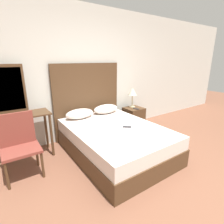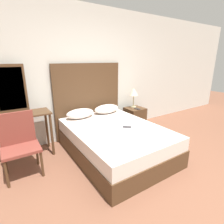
{
  "view_description": "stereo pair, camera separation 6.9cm",
  "coord_description": "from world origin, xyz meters",
  "views": [
    {
      "loc": [
        -1.75,
        -1.09,
        1.66
      ],
      "look_at": [
        -0.08,
        1.34,
        0.77
      ],
      "focal_mm": 28.0,
      "sensor_mm": 36.0,
      "label": 1
    },
    {
      "loc": [
        -1.69,
        -1.12,
        1.66
      ],
      "look_at": [
        -0.08,
        1.34,
        0.77
      ],
      "focal_mm": 28.0,
      "sensor_mm": 36.0,
      "label": 2
    }
  ],
  "objects": [
    {
      "name": "ground_plane",
      "position": [
        0.0,
        0.0,
        0.0
      ],
      "size": [
        16.0,
        16.0,
        0.0
      ],
      "primitive_type": "plane",
      "color": "brown"
    },
    {
      "name": "wall_back",
      "position": [
        0.0,
        2.34,
        1.35
      ],
      "size": [
        10.0,
        0.06,
        2.7
      ],
      "color": "silver",
      "rests_on": "ground_plane"
    },
    {
      "name": "bed",
      "position": [
        -0.08,
        1.24,
        0.26
      ],
      "size": [
        1.44,
        2.0,
        0.52
      ],
      "color": "#4C331E",
      "rests_on": "ground_plane"
    },
    {
      "name": "headboard",
      "position": [
        -0.08,
        2.26,
        0.79
      ],
      "size": [
        1.52,
        0.05,
        1.58
      ],
      "color": "#4C331E",
      "rests_on": "ground_plane"
    },
    {
      "name": "pillow_left",
      "position": [
        -0.39,
        2.03,
        0.61
      ],
      "size": [
        0.57,
        0.32,
        0.19
      ],
      "color": "silver",
      "rests_on": "bed"
    },
    {
      "name": "pillow_right",
      "position": [
        0.23,
        2.03,
        0.61
      ],
      "size": [
        0.57,
        0.32,
        0.19
      ],
      "color": "silver",
      "rests_on": "bed"
    },
    {
      "name": "phone_on_bed",
      "position": [
        0.09,
        1.11,
        0.52
      ],
      "size": [
        0.16,
        0.15,
        0.01
      ],
      "color": "#232328",
      "rests_on": "bed"
    },
    {
      "name": "nightstand",
      "position": [
        1.01,
        1.98,
        0.26
      ],
      "size": [
        0.43,
        0.41,
        0.52
      ],
      "color": "#4C331E",
      "rests_on": "ground_plane"
    },
    {
      "name": "table_lamp",
      "position": [
        1.02,
        2.06,
        0.89
      ],
      "size": [
        0.2,
        0.2,
        0.48
      ],
      "color": "tan",
      "rests_on": "nightstand"
    },
    {
      "name": "phone_on_nightstand",
      "position": [
        0.99,
        1.87,
        0.53
      ],
      "size": [
        0.09,
        0.16,
        0.01
      ],
      "color": "black",
      "rests_on": "nightstand"
    },
    {
      "name": "vanity_desk",
      "position": [
        -1.52,
        1.98,
        0.65
      ],
      "size": [
        1.06,
        0.43,
        0.8
      ],
      "color": "#4C331E",
      "rests_on": "ground_plane"
    },
    {
      "name": "vanity_mirror",
      "position": [
        -1.52,
        2.17,
        1.19
      ],
      "size": [
        0.48,
        0.03,
        0.79
      ],
      "color": "#4C331E",
      "rests_on": "vanity_desk"
    },
    {
      "name": "chair",
      "position": [
        -1.56,
        1.54,
        0.52
      ],
      "size": [
        0.51,
        0.42,
        0.93
      ],
      "color": "brown",
      "rests_on": "ground_plane"
    }
  ]
}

